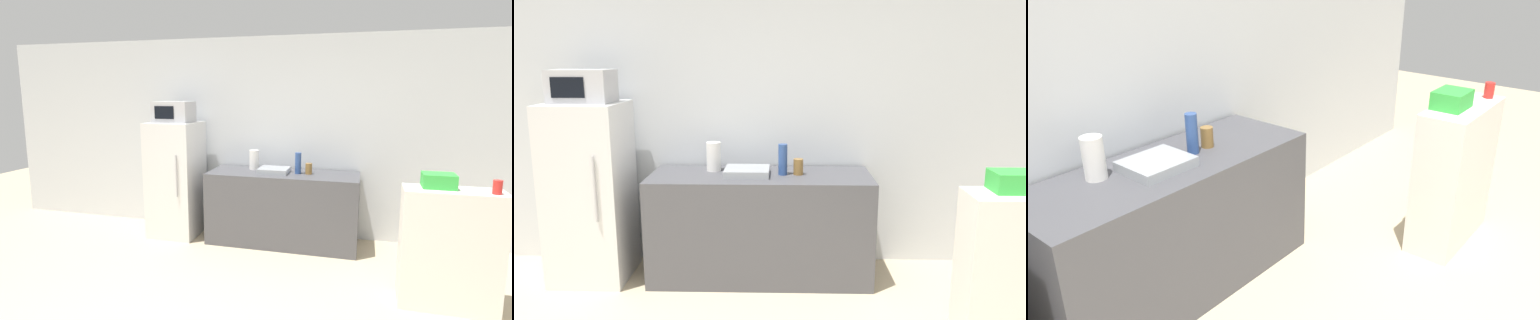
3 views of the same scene
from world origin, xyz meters
TOP-DOWN VIEW (x-y plane):
  - wall_back at (0.00, 2.83)m, footprint 8.00×0.06m
  - counter at (0.25, 2.43)m, footprint 1.85×0.68m
  - sink_basin at (0.14, 2.41)m, footprint 0.37×0.33m
  - bottle_tall at (0.44, 2.43)m, footprint 0.08×0.08m
  - bottle_short at (0.57, 2.44)m, footprint 0.08×0.08m
  - shelf_cabinet at (1.96, 1.29)m, footprint 0.82×0.33m
  - basket at (1.84, 1.34)m, footprint 0.27×0.21m
  - jar at (2.26, 1.22)m, footprint 0.07×0.07m
  - paper_towel_roll at (-0.16, 2.57)m, footprint 0.12×0.12m

SIDE VIEW (x-z plane):
  - counter at x=0.25m, z-range 0.00..0.90m
  - shelf_cabinet at x=1.96m, z-range 0.00..1.07m
  - sink_basin at x=0.14m, z-range 0.90..0.96m
  - bottle_short at x=0.57m, z-range 0.90..1.04m
  - paper_towel_roll at x=-0.16m, z-range 0.90..1.15m
  - bottle_tall at x=0.44m, z-range 0.90..1.16m
  - jar at x=2.26m, z-range 1.07..1.19m
  - basket at x=1.84m, z-range 1.07..1.19m
  - wall_back at x=0.00m, z-range 0.00..2.60m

